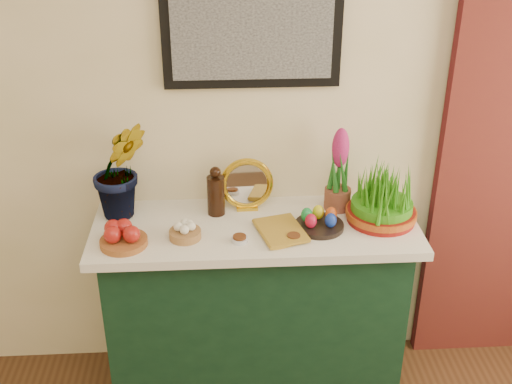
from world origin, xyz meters
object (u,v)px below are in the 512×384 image
(book, at_px, (261,234))
(wheatgrass_sabzeh, at_px, (383,198))
(mirror, at_px, (247,185))
(hyacinth_green, at_px, (119,154))
(sideboard, at_px, (255,310))

(book, distance_m, wheatgrass_sabzeh, 0.55)
(mirror, bearing_deg, hyacinth_green, -176.55)
(mirror, height_order, book, mirror)
(hyacinth_green, bearing_deg, sideboard, -27.83)
(book, bearing_deg, wheatgrass_sabzeh, -2.90)
(sideboard, height_order, book, book)
(book, relative_size, wheatgrass_sabzeh, 0.77)
(book, bearing_deg, mirror, 85.00)
(mirror, relative_size, wheatgrass_sabzeh, 0.78)
(hyacinth_green, relative_size, wheatgrass_sabzeh, 1.91)
(mirror, distance_m, wheatgrass_sabzeh, 0.59)
(sideboard, height_order, hyacinth_green, hyacinth_green)
(mirror, xyz_separation_m, wheatgrass_sabzeh, (0.57, -0.15, -0.01))
(wheatgrass_sabzeh, bearing_deg, hyacinth_green, 173.98)
(mirror, distance_m, book, 0.28)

